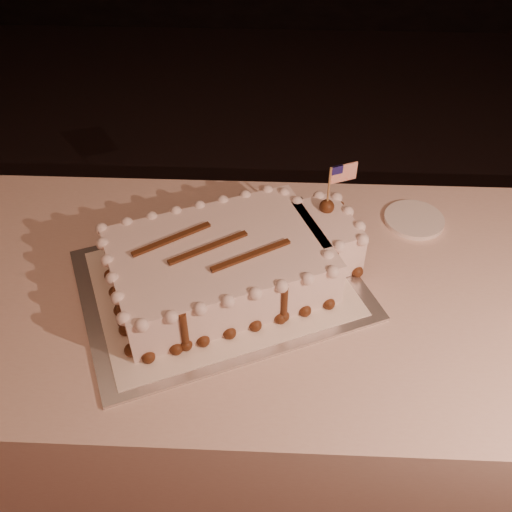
{
  "coord_description": "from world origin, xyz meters",
  "views": [
    {
      "loc": [
        0.03,
        -0.29,
        1.67
      ],
      "look_at": [
        -0.0,
        0.6,
        0.84
      ],
      "focal_mm": 40.0,
      "sensor_mm": 36.0,
      "label": 1
    }
  ],
  "objects_px": {
    "side_plate": "(414,219)",
    "sheet_cake": "(233,261)",
    "banquet_table": "(258,382)",
    "cake_board": "(220,284)"
  },
  "relations": [
    {
      "from": "cake_board",
      "to": "side_plate",
      "type": "xyz_separation_m",
      "value": [
        0.47,
        0.25,
        0.0
      ]
    },
    {
      "from": "side_plate",
      "to": "cake_board",
      "type": "bearing_deg",
      "value": -152.36
    },
    {
      "from": "cake_board",
      "to": "side_plate",
      "type": "relative_size",
      "value": 4.01
    },
    {
      "from": "banquet_table",
      "to": "side_plate",
      "type": "distance_m",
      "value": 0.6
    },
    {
      "from": "cake_board",
      "to": "sheet_cake",
      "type": "xyz_separation_m",
      "value": [
        0.03,
        0.01,
        0.06
      ]
    },
    {
      "from": "banquet_table",
      "to": "sheet_cake",
      "type": "xyz_separation_m",
      "value": [
        -0.06,
        0.01,
        0.44
      ]
    },
    {
      "from": "cake_board",
      "to": "side_plate",
      "type": "distance_m",
      "value": 0.53
    },
    {
      "from": "banquet_table",
      "to": "sheet_cake",
      "type": "distance_m",
      "value": 0.44
    },
    {
      "from": "banquet_table",
      "to": "cake_board",
      "type": "xyz_separation_m",
      "value": [
        -0.08,
        -0.0,
        0.38
      ]
    },
    {
      "from": "side_plate",
      "to": "sheet_cake",
      "type": "bearing_deg",
      "value": -152.11
    }
  ]
}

